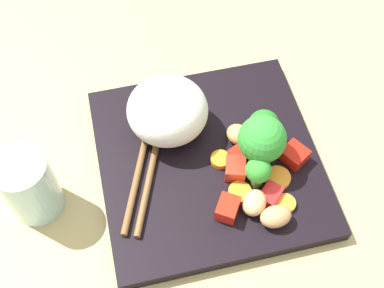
% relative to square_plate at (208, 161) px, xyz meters
% --- Properties ---
extents(ground_plane, '(1.10, 1.10, 0.02)m').
position_rel_square_plate_xyz_m(ground_plane, '(0.00, 0.00, -0.02)').
color(ground_plane, tan).
extents(square_plate, '(0.28, 0.28, 0.02)m').
position_rel_square_plate_xyz_m(square_plate, '(0.00, 0.00, 0.00)').
color(square_plate, black).
rests_on(square_plate, ground_plane).
extents(rice_mound, '(0.12, 0.12, 0.08)m').
position_rel_square_plate_xyz_m(rice_mound, '(0.05, 0.04, 0.05)').
color(rice_mound, white).
rests_on(rice_mound, square_plate).
extents(broccoli_floret_0, '(0.04, 0.04, 0.06)m').
position_rel_square_plate_xyz_m(broccoli_floret_0, '(0.01, -0.07, 0.04)').
color(broccoli_floret_0, '#73BD53').
rests_on(broccoli_floret_0, square_plate).
extents(broccoli_floret_1, '(0.03, 0.03, 0.05)m').
position_rel_square_plate_xyz_m(broccoli_floret_1, '(-0.05, -0.05, 0.04)').
color(broccoli_floret_1, '#659944').
rests_on(broccoli_floret_1, square_plate).
extents(broccoli_floret_2, '(0.06, 0.06, 0.08)m').
position_rel_square_plate_xyz_m(broccoli_floret_2, '(-0.01, -0.06, 0.06)').
color(broccoli_floret_2, '#579141').
rests_on(broccoli_floret_2, square_plate).
extents(carrot_slice_0, '(0.04, 0.04, 0.01)m').
position_rel_square_plate_xyz_m(carrot_slice_0, '(-0.05, -0.08, 0.01)').
color(carrot_slice_0, orange).
rests_on(carrot_slice_0, square_plate).
extents(carrot_slice_1, '(0.03, 0.03, 0.01)m').
position_rel_square_plate_xyz_m(carrot_slice_1, '(-0.01, -0.01, 0.01)').
color(carrot_slice_1, orange).
rests_on(carrot_slice_1, square_plate).
extents(carrot_slice_2, '(0.03, 0.03, 0.01)m').
position_rel_square_plate_xyz_m(carrot_slice_2, '(-0.06, -0.03, 0.01)').
color(carrot_slice_2, orange).
rests_on(carrot_slice_2, square_plate).
extents(carrot_slice_3, '(0.03, 0.03, 0.01)m').
position_rel_square_plate_xyz_m(carrot_slice_3, '(-0.08, -0.08, 0.01)').
color(carrot_slice_3, orange).
rests_on(carrot_slice_3, square_plate).
extents(pepper_chunk_0, '(0.03, 0.03, 0.02)m').
position_rel_square_plate_xyz_m(pepper_chunk_0, '(-0.01, -0.04, 0.02)').
color(pepper_chunk_0, red).
rests_on(pepper_chunk_0, square_plate).
extents(pepper_chunk_1, '(0.04, 0.03, 0.02)m').
position_rel_square_plate_xyz_m(pepper_chunk_1, '(-0.08, -0.01, 0.02)').
color(pepper_chunk_1, red).
rests_on(pepper_chunk_1, square_plate).
extents(pepper_chunk_2, '(0.03, 0.03, 0.01)m').
position_rel_square_plate_xyz_m(pepper_chunk_2, '(-0.07, -0.06, 0.02)').
color(pepper_chunk_2, red).
rests_on(pepper_chunk_2, square_plate).
extents(pepper_chunk_3, '(0.03, 0.03, 0.02)m').
position_rel_square_plate_xyz_m(pepper_chunk_3, '(-0.03, -0.03, 0.02)').
color(pepper_chunk_3, red).
rests_on(pepper_chunk_3, square_plate).
extents(pepper_chunk_4, '(0.04, 0.04, 0.02)m').
position_rel_square_plate_xyz_m(pepper_chunk_4, '(-0.02, -0.10, 0.02)').
color(pepper_chunk_4, red).
rests_on(pepper_chunk_4, square_plate).
extents(chicken_piece_0, '(0.03, 0.04, 0.03)m').
position_rel_square_plate_xyz_m(chicken_piece_0, '(-0.10, -0.06, 0.02)').
color(chicken_piece_0, tan).
rests_on(chicken_piece_0, square_plate).
extents(chicken_piece_1, '(0.04, 0.04, 0.02)m').
position_rel_square_plate_xyz_m(chicken_piece_1, '(-0.08, -0.04, 0.02)').
color(chicken_piece_1, tan).
rests_on(chicken_piece_1, square_plate).
extents(chicken_piece_2, '(0.04, 0.04, 0.02)m').
position_rel_square_plate_xyz_m(chicken_piece_2, '(0.02, -0.04, 0.02)').
color(chicken_piece_2, tan).
rests_on(chicken_piece_2, square_plate).
extents(chopstick_pair, '(0.23, 0.10, 0.01)m').
position_rel_square_plate_xyz_m(chopstick_pair, '(0.03, 0.07, 0.01)').
color(chopstick_pair, brown).
rests_on(chopstick_pair, square_plate).
extents(drinking_glass, '(0.06, 0.06, 0.09)m').
position_rel_square_plate_xyz_m(drinking_glass, '(-0.01, 0.21, 0.04)').
color(drinking_glass, '#ADD8D9').
rests_on(drinking_glass, ground_plane).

